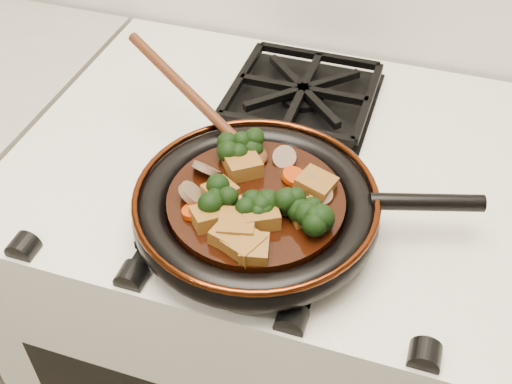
% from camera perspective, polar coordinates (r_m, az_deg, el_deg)
% --- Properties ---
extents(stove, '(0.76, 0.60, 0.90)m').
position_cam_1_polar(stove, '(1.29, 1.46, -12.06)').
color(stove, silver).
rests_on(stove, ground).
extents(burner_grate_front, '(0.23, 0.23, 0.03)m').
position_cam_1_polar(burner_grate_front, '(0.84, -0.78, -1.79)').
color(burner_grate_front, black).
rests_on(burner_grate_front, stove).
extents(burner_grate_back, '(0.23, 0.23, 0.03)m').
position_cam_1_polar(burner_grate_back, '(1.05, 4.18, 8.70)').
color(burner_grate_back, black).
rests_on(burner_grate_back, stove).
extents(skillet, '(0.43, 0.31, 0.05)m').
position_cam_1_polar(skillet, '(0.80, 0.17, -1.34)').
color(skillet, black).
rests_on(skillet, burner_grate_front).
extents(braising_sauce, '(0.22, 0.22, 0.02)m').
position_cam_1_polar(braising_sauce, '(0.80, 0.00, -1.08)').
color(braising_sauce, black).
rests_on(braising_sauce, skillet).
extents(tofu_cube_0, '(0.05, 0.04, 0.02)m').
position_cam_1_polar(tofu_cube_0, '(0.74, -2.32, -3.94)').
color(tofu_cube_0, brown).
rests_on(tofu_cube_0, braising_sauce).
extents(tofu_cube_1, '(0.05, 0.05, 0.03)m').
position_cam_1_polar(tofu_cube_1, '(0.76, -4.32, -2.26)').
color(tofu_cube_1, brown).
rests_on(tofu_cube_1, braising_sauce).
extents(tofu_cube_2, '(0.06, 0.05, 0.03)m').
position_cam_1_polar(tofu_cube_2, '(0.76, 0.41, -2.21)').
color(tofu_cube_2, brown).
rests_on(tofu_cube_2, braising_sauce).
extents(tofu_cube_3, '(0.06, 0.06, 0.03)m').
position_cam_1_polar(tofu_cube_3, '(0.83, -1.23, 2.45)').
color(tofu_cube_3, brown).
rests_on(tofu_cube_3, braising_sauce).
extents(tofu_cube_4, '(0.05, 0.05, 0.02)m').
position_cam_1_polar(tofu_cube_4, '(0.79, -3.17, -0.08)').
color(tofu_cube_4, brown).
rests_on(tofu_cube_4, braising_sauce).
extents(tofu_cube_5, '(0.05, 0.05, 0.02)m').
position_cam_1_polar(tofu_cube_5, '(0.73, -1.06, -4.68)').
color(tofu_cube_5, brown).
rests_on(tofu_cube_5, braising_sauce).
extents(tofu_cube_6, '(0.04, 0.04, 0.02)m').
position_cam_1_polar(tofu_cube_6, '(0.73, -0.18, -5.12)').
color(tofu_cube_6, brown).
rests_on(tofu_cube_6, braising_sauce).
extents(tofu_cube_7, '(0.05, 0.05, 0.02)m').
position_cam_1_polar(tofu_cube_7, '(0.77, 4.34, -1.85)').
color(tofu_cube_7, brown).
rests_on(tofu_cube_7, braising_sauce).
extents(tofu_cube_8, '(0.05, 0.05, 0.03)m').
position_cam_1_polar(tofu_cube_8, '(0.80, 5.30, 0.58)').
color(tofu_cube_8, brown).
rests_on(tofu_cube_8, braising_sauce).
extents(tofu_cube_9, '(0.05, 0.06, 0.03)m').
position_cam_1_polar(tofu_cube_9, '(0.75, -1.72, -3.09)').
color(tofu_cube_9, brown).
rests_on(tofu_cube_9, braising_sauce).
extents(broccoli_floret_0, '(0.06, 0.07, 0.06)m').
position_cam_1_polar(broccoli_floret_0, '(0.78, -2.71, -0.33)').
color(broccoli_floret_0, black).
rests_on(broccoli_floret_0, braising_sauce).
extents(broccoli_floret_1, '(0.09, 0.09, 0.06)m').
position_cam_1_polar(broccoli_floret_1, '(0.76, -0.03, -1.55)').
color(broccoli_floret_1, black).
rests_on(broccoli_floret_1, braising_sauce).
extents(broccoli_floret_2, '(0.07, 0.07, 0.07)m').
position_cam_1_polar(broccoli_floret_2, '(0.75, 5.11, -2.75)').
color(broccoli_floret_2, black).
rests_on(broccoli_floret_2, braising_sauce).
extents(broccoli_floret_3, '(0.09, 0.08, 0.06)m').
position_cam_1_polar(broccoli_floret_3, '(0.77, 3.30, -1.30)').
color(broccoli_floret_3, black).
rests_on(broccoli_floret_3, braising_sauce).
extents(broccoli_floret_4, '(0.08, 0.07, 0.06)m').
position_cam_1_polar(broccoli_floret_4, '(0.84, -2.01, 3.17)').
color(broccoli_floret_4, black).
rests_on(broccoli_floret_4, braising_sauce).
extents(broccoli_floret_5, '(0.09, 0.09, 0.06)m').
position_cam_1_polar(broccoli_floret_5, '(0.78, -4.02, -0.91)').
color(broccoli_floret_5, black).
rests_on(broccoli_floret_5, braising_sauce).
extents(broccoli_floret_6, '(0.08, 0.07, 0.07)m').
position_cam_1_polar(broccoli_floret_6, '(0.76, 4.11, -1.90)').
color(broccoli_floret_6, black).
rests_on(broccoli_floret_6, braising_sauce).
extents(broccoli_floret_7, '(0.09, 0.09, 0.06)m').
position_cam_1_polar(broccoli_floret_7, '(0.85, -0.35, 3.92)').
color(broccoli_floret_7, black).
rests_on(broccoli_floret_7, braising_sauce).
extents(carrot_coin_0, '(0.03, 0.03, 0.01)m').
position_cam_1_polar(carrot_coin_0, '(0.76, -2.18, -2.93)').
color(carrot_coin_0, '#A52C04').
rests_on(carrot_coin_0, braising_sauce).
extents(carrot_coin_1, '(0.03, 0.03, 0.02)m').
position_cam_1_polar(carrot_coin_1, '(0.82, 3.37, 1.39)').
color(carrot_coin_1, '#A52C04').
rests_on(carrot_coin_1, braising_sauce).
extents(carrot_coin_2, '(0.03, 0.03, 0.02)m').
position_cam_1_polar(carrot_coin_2, '(0.77, -5.45, -1.69)').
color(carrot_coin_2, '#A52C04').
rests_on(carrot_coin_2, braising_sauce).
extents(carrot_coin_3, '(0.03, 0.03, 0.02)m').
position_cam_1_polar(carrot_coin_3, '(0.79, -2.20, -0.72)').
color(carrot_coin_3, '#A52C04').
rests_on(carrot_coin_3, braising_sauce).
extents(carrot_coin_4, '(0.03, 0.03, 0.01)m').
position_cam_1_polar(carrot_coin_4, '(0.80, -2.77, 0.00)').
color(carrot_coin_4, '#A52C04').
rests_on(carrot_coin_4, braising_sauce).
extents(mushroom_slice_0, '(0.05, 0.04, 0.03)m').
position_cam_1_polar(mushroom_slice_0, '(0.83, -4.43, 2.06)').
color(mushroom_slice_0, brown).
rests_on(mushroom_slice_0, braising_sauce).
extents(mushroom_slice_1, '(0.04, 0.04, 0.03)m').
position_cam_1_polar(mushroom_slice_1, '(0.81, 5.39, 0.88)').
color(mushroom_slice_1, brown).
rests_on(mushroom_slice_1, braising_sauce).
extents(mushroom_slice_2, '(0.04, 0.04, 0.02)m').
position_cam_1_polar(mushroom_slice_2, '(0.79, 5.72, -0.18)').
color(mushroom_slice_2, brown).
rests_on(mushroom_slice_2, braising_sauce).
extents(mushroom_slice_3, '(0.04, 0.03, 0.03)m').
position_cam_1_polar(mushroom_slice_3, '(0.84, 2.55, 3.10)').
color(mushroom_slice_3, brown).
rests_on(mushroom_slice_3, braising_sauce).
extents(mushroom_slice_4, '(0.05, 0.05, 0.03)m').
position_cam_1_polar(mushroom_slice_4, '(0.79, -5.72, -0.17)').
color(mushroom_slice_4, brown).
rests_on(mushroom_slice_4, braising_sauce).
extents(wooden_spoon, '(0.16, 0.11, 0.27)m').
position_cam_1_polar(wooden_spoon, '(0.89, -3.91, 6.78)').
color(wooden_spoon, '#47200F').
rests_on(wooden_spoon, braising_sauce).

